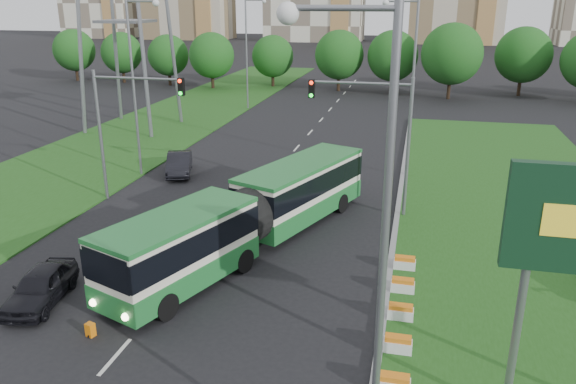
% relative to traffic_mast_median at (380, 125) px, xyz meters
% --- Properties ---
extents(ground, '(360.00, 360.00, 0.00)m').
position_rel_traffic_mast_median_xyz_m(ground, '(-4.78, -10.00, -5.35)').
color(ground, black).
rests_on(ground, ground).
extents(grass_median, '(14.00, 60.00, 0.15)m').
position_rel_traffic_mast_median_xyz_m(grass_median, '(8.22, -2.00, -5.27)').
color(grass_median, '#204F16').
rests_on(grass_median, ground).
extents(median_kerb, '(0.30, 60.00, 0.18)m').
position_rel_traffic_mast_median_xyz_m(median_kerb, '(1.27, -2.00, -5.26)').
color(median_kerb, gray).
rests_on(median_kerb, ground).
extents(left_verge, '(12.00, 110.00, 0.10)m').
position_rel_traffic_mast_median_xyz_m(left_verge, '(-22.78, 15.00, -5.30)').
color(left_verge, '#204F16').
rests_on(left_verge, ground).
extents(lane_markings, '(0.20, 100.00, 0.01)m').
position_rel_traffic_mast_median_xyz_m(lane_markings, '(-7.78, 10.00, -5.35)').
color(lane_markings, silver).
rests_on(lane_markings, ground).
extents(flower_planters, '(1.10, 11.50, 0.60)m').
position_rel_traffic_mast_median_xyz_m(flower_planters, '(1.92, -12.50, -4.90)').
color(flower_planters, white).
rests_on(flower_planters, grass_median).
extents(traffic_mast_median, '(5.76, 0.32, 8.00)m').
position_rel_traffic_mast_median_xyz_m(traffic_mast_median, '(0.00, 0.00, 0.00)').
color(traffic_mast_median, gray).
rests_on(traffic_mast_median, ground).
extents(traffic_mast_left, '(5.76, 0.32, 8.00)m').
position_rel_traffic_mast_median_xyz_m(traffic_mast_left, '(-15.16, -1.00, 0.00)').
color(traffic_mast_left, gray).
rests_on(traffic_mast_left, ground).
extents(street_lamps, '(36.00, 60.00, 12.00)m').
position_rel_traffic_mast_median_xyz_m(street_lamps, '(-7.78, 0.00, 0.65)').
color(street_lamps, gray).
rests_on(street_lamps, ground).
extents(tree_line, '(120.00, 8.00, 9.00)m').
position_rel_traffic_mast_median_xyz_m(tree_line, '(5.22, 45.00, -0.85)').
color(tree_line, '#134A16').
rests_on(tree_line, ground).
extents(articulated_bus, '(2.81, 18.00, 2.96)m').
position_rel_traffic_mast_median_xyz_m(articulated_bus, '(-5.91, -5.91, -3.54)').
color(articulated_bus, silver).
rests_on(articulated_bus, ground).
extents(car_left_near, '(2.46, 4.57, 1.48)m').
position_rel_traffic_mast_median_xyz_m(car_left_near, '(-12.64, -13.25, -4.61)').
color(car_left_near, black).
rests_on(car_left_near, ground).
extents(car_left_far, '(3.08, 4.89, 1.52)m').
position_rel_traffic_mast_median_xyz_m(car_left_far, '(-14.43, 4.92, -4.59)').
color(car_left_far, black).
rests_on(car_left_far, ground).
extents(pedestrian, '(0.53, 0.65, 1.54)m').
position_rel_traffic_mast_median_xyz_m(pedestrian, '(-8.29, -13.27, -4.58)').
color(pedestrian, gray).
rests_on(pedestrian, ground).
extents(shopping_trolley, '(0.31, 0.33, 0.53)m').
position_rel_traffic_mast_median_xyz_m(shopping_trolley, '(-9.31, -15.04, -5.09)').
color(shopping_trolley, orange).
rests_on(shopping_trolley, ground).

